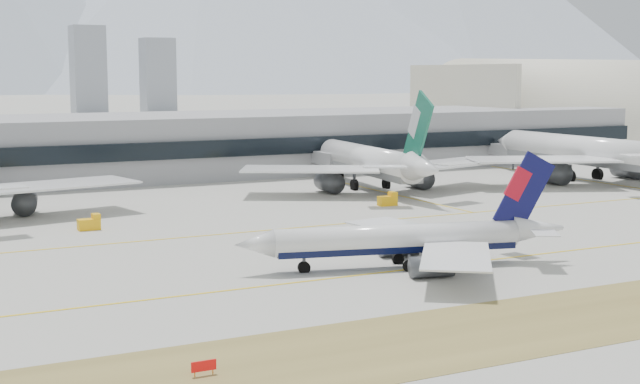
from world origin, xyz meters
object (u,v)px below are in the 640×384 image
widebody_cathay (372,163)px  hangar (565,147)px  taxiing_airliner (409,240)px  terminal (143,146)px  widebody_china_air (588,153)px

widebody_cathay → hangar: size_ratio=0.69×
taxiing_airliner → terminal: 118.64m
taxiing_airliner → terminal: (-2.36, 118.56, 3.84)m
widebody_cathay → widebody_china_air: (53.88, -8.69, 0.69)m
widebody_china_air → widebody_cathay: bearing=81.7°
widebody_china_air → hangar: size_ratio=0.77×
widebody_cathay → hangar: 135.92m
widebody_cathay → hangar: hangar is taller
widebody_china_air → hangar: (63.24, 77.42, -6.50)m
terminal → widebody_china_air: bearing=-32.1°
widebody_cathay → widebody_china_air: 54.58m
taxiing_airliner → hangar: 205.96m
taxiing_airliner → hangar: hangar is taller
taxiing_airliner → widebody_china_air: (88.96, 61.30, 2.97)m
widebody_cathay → widebody_china_air: widebody_china_air is taller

